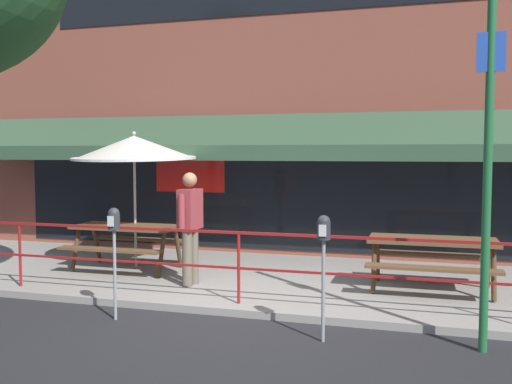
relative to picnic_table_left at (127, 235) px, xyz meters
The scene contains 11 objects.
ground_plane 3.20m from the picnic_table_left, 36.21° to the right, with size 120.00×120.00×0.00m, color #232326.
patio_deck 2.61m from the picnic_table_left, ahead, with size 15.00×4.00×0.10m, color gray.
restaurant_building 4.69m from the picnic_table_left, 43.42° to the left, with size 15.00×1.60×7.79m.
patio_railing 2.95m from the picnic_table_left, 31.51° to the right, with size 13.84×0.04×0.97m.
picnic_table_left is the anchor object (origin of this frame).
picnic_table_centre 4.99m from the picnic_table_left, ahead, with size 1.80×1.42×0.76m.
patio_umbrella_left 1.50m from the picnic_table_left, 90.00° to the left, with size 2.14×2.14×2.38m.
pedestrian_walking 1.70m from the picnic_table_left, 26.68° to the right, with size 0.28×0.62×1.71m.
parking_meter_near 2.66m from the picnic_table_left, 64.14° to the right, with size 0.15×0.16×1.42m.
parking_meter_far 4.55m from the picnic_table_left, 32.85° to the right, with size 0.15×0.16×1.42m.
street_sign_pole 6.14m from the picnic_table_left, 22.69° to the right, with size 0.28×0.09×4.35m.
Camera 1 is at (2.34, -6.80, 2.11)m, focal length 40.00 mm.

